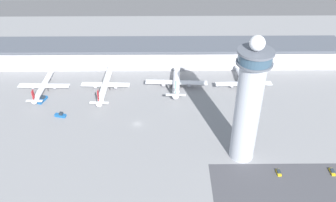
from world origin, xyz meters
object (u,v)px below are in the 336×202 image
Objects in this scene: car_yellow_taxi at (279,172)px; car_blue_compact at (332,172)px; service_truck_catering at (61,115)px; airplane_gate_charlie at (176,82)px; control_tower at (248,103)px; airplane_gate_bravo at (105,85)px; service_truck_baggage at (240,119)px; airplane_gate_delta at (244,84)px; service_truck_fuel at (43,99)px; airplane_gate_alpha at (43,86)px.

car_yellow_taxi is 25.26m from car_blue_compact.
airplane_gate_charlie is at bearing 24.23° from service_truck_catering.
control_tower reaches higher than service_truck_catering.
airplane_gate_bravo is 7.39× the size of service_truck_baggage.
airplane_gate_delta is 6.27× the size of service_truck_catering.
service_truck_fuel is (-80.75, -13.89, -3.28)m from airplane_gate_charlie.
car_yellow_taxi is at bearing -39.24° from control_tower.
service_truck_baggage is (78.81, -31.77, -3.22)m from airplane_gate_bravo.
service_truck_catering is at bearing -47.85° from service_truck_fuel.
service_truck_catering is 1.15× the size of service_truck_baggage.
service_truck_fuel is 1.71× the size of car_blue_compact.
airplane_gate_alpha is at bearing 152.25° from control_tower.
airplane_gate_bravo is at bearing 1.43° from airplane_gate_alpha.
car_yellow_taxi is at bearing -179.31° from car_blue_compact.
airplane_gate_alpha is 147.25m from car_yellow_taxi.
car_yellow_taxi is at bearing -22.06° from service_truck_catering.
airplane_gate_charlie is at bearing 133.48° from car_blue_compact.
service_truck_catering is at bearing 177.61° from service_truck_baggage.
car_blue_compact is (28.78, -73.11, -3.43)m from airplane_gate_delta.
service_truck_fuel is at bearing 154.13° from car_yellow_taxi.
car_yellow_taxi is (45.84, -75.28, -3.70)m from airplane_gate_charlie.
car_blue_compact is at bearing -46.52° from airplane_gate_charlie.
service_truck_baggage is 1.39× the size of car_yellow_taxi.
airplane_gate_alpha reaches higher than service_truck_baggage.
control_tower reaches higher than airplane_gate_charlie.
airplane_gate_charlie reaches higher than airplane_gate_delta.
car_blue_compact is (36.70, -40.93, -0.34)m from service_truck_baggage.
service_truck_baggage reaches higher than car_yellow_taxi.
airplane_gate_alpha is 5.41× the size of service_truck_catering.
car_yellow_taxi is at bearing -58.66° from airplane_gate_charlie.
airplane_gate_bravo is at bearing 147.82° from car_blue_compact.
service_truck_fuel is 163.68m from car_blue_compact.
control_tower is 15.40× the size of car_yellow_taxi.
airplane_gate_charlie reaches higher than car_blue_compact.
car_blue_compact is at bearing -48.11° from service_truck_baggage.
car_yellow_taxi reaches higher than car_blue_compact.
airplane_gate_alpha is 6.22× the size of service_truck_baggage.
airplane_gate_bravo is (38.12, 0.95, 0.03)m from airplane_gate_alpha.
service_truck_catering is 100.81m from service_truck_baggage.
control_tower is at bearing -38.91° from airplane_gate_bravo.
service_truck_catering is at bearing 161.27° from control_tower.
airplane_gate_alpha reaches higher than car_yellow_taxi.
service_truck_baggage is 42.79m from car_yellow_taxi.
airplane_gate_alpha is 8.68× the size of car_yellow_taxi.
car_blue_compact is at bearing -68.51° from airplane_gate_delta.
airplane_gate_charlie is at bearing 135.29° from service_truck_baggage.
control_tower is 1.78× the size of airplane_gate_alpha.
airplane_gate_charlie is (-30.33, 62.61, -26.94)m from control_tower.
service_truck_catering is 144.64m from car_blue_compact.
service_truck_fuel is (-36.34, -11.61, -3.12)m from airplane_gate_bravo.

